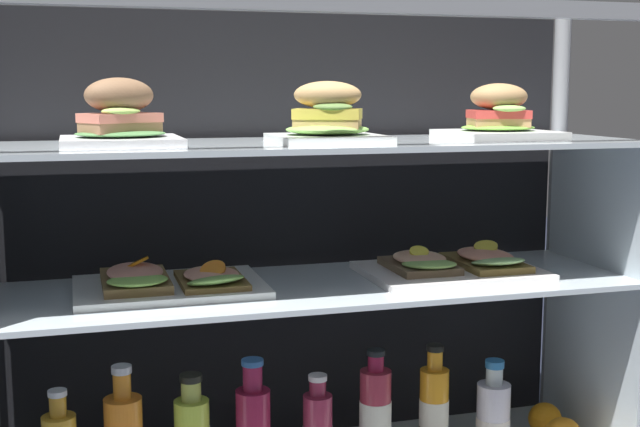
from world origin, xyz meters
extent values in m
cylinder|color=gray|center=(0.62, 0.19, 0.46)|extent=(0.04, 0.04, 0.93)
cube|color=gray|center=(0.00, -0.19, 0.91)|extent=(1.24, 0.03, 0.03)
cube|color=black|center=(0.00, 0.20, 0.48)|extent=(1.20, 0.01, 0.89)
cube|color=silver|center=(0.60, 0.00, 0.21)|extent=(0.01, 0.34, 0.37)
cube|color=silver|center=(0.00, 0.00, 0.40)|extent=(1.22, 0.36, 0.01)
cube|color=silver|center=(0.60, 0.00, 0.54)|extent=(0.01, 0.34, 0.26)
cube|color=silver|center=(0.00, 0.00, 0.67)|extent=(1.22, 0.36, 0.01)
cube|color=white|center=(-0.36, 0.01, 0.68)|extent=(0.20, 0.20, 0.01)
ellipsoid|color=#4C8047|center=(-0.36, 0.01, 0.70)|extent=(0.15, 0.13, 0.01)
cube|color=#966C4B|center=(-0.36, 0.01, 0.71)|extent=(0.14, 0.12, 0.02)
cube|color=#D67662|center=(-0.36, 0.01, 0.72)|extent=(0.15, 0.13, 0.02)
ellipsoid|color=#A7CD60|center=(-0.36, -0.03, 0.74)|extent=(0.08, 0.06, 0.01)
ellipsoid|color=brown|center=(-0.36, 0.01, 0.76)|extent=(0.15, 0.13, 0.06)
cube|color=white|center=(0.00, -0.05, 0.68)|extent=(0.19, 0.19, 0.02)
ellipsoid|color=#82C256|center=(0.00, -0.05, 0.70)|extent=(0.15, 0.13, 0.02)
cube|color=tan|center=(0.00, -0.05, 0.71)|extent=(0.13, 0.11, 0.02)
cube|color=#E7CD49|center=(0.00, -0.05, 0.73)|extent=(0.14, 0.11, 0.02)
ellipsoid|color=#5E813E|center=(0.00, -0.08, 0.74)|extent=(0.07, 0.05, 0.02)
ellipsoid|color=tan|center=(0.00, -0.05, 0.76)|extent=(0.14, 0.11, 0.05)
cube|color=white|center=(0.36, 0.00, 0.68)|extent=(0.20, 0.20, 0.02)
ellipsoid|color=#6FB33F|center=(0.36, 0.00, 0.70)|extent=(0.15, 0.12, 0.01)
cube|color=tan|center=(0.36, 0.00, 0.71)|extent=(0.12, 0.11, 0.02)
cube|color=#CF3E37|center=(0.36, 0.00, 0.72)|extent=(0.13, 0.11, 0.02)
ellipsoid|color=#8CBF5D|center=(0.36, -0.04, 0.74)|extent=(0.07, 0.05, 0.02)
ellipsoid|color=#A57D4F|center=(0.36, 0.00, 0.76)|extent=(0.13, 0.11, 0.05)
cube|color=white|center=(-0.28, 0.02, 0.42)|extent=(0.34, 0.24, 0.01)
cube|color=brown|center=(-0.34, 0.03, 0.43)|extent=(0.12, 0.19, 0.02)
ellipsoid|color=#8DC954|center=(-0.34, -0.03, 0.44)|extent=(0.12, 0.11, 0.02)
ellipsoid|color=#E8997F|center=(-0.34, 0.03, 0.45)|extent=(0.10, 0.15, 0.02)
cylinder|color=orange|center=(-0.33, 0.05, 0.46)|extent=(0.06, 0.06, 0.02)
cube|color=brown|center=(-0.20, 0.01, 0.43)|extent=(0.12, 0.17, 0.01)
ellipsoid|color=#74A84E|center=(-0.20, -0.04, 0.44)|extent=(0.13, 0.11, 0.04)
ellipsoid|color=#F6AA8C|center=(-0.20, 0.01, 0.44)|extent=(0.10, 0.14, 0.01)
cylinder|color=orange|center=(-0.20, 0.00, 0.45)|extent=(0.06, 0.06, 0.03)
cube|color=white|center=(0.27, 0.00, 0.42)|extent=(0.34, 0.24, 0.01)
cube|color=brown|center=(0.20, 0.01, 0.43)|extent=(0.12, 0.16, 0.01)
ellipsoid|color=#82B355|center=(0.20, -0.04, 0.44)|extent=(0.12, 0.10, 0.02)
ellipsoid|color=#E5A983|center=(0.20, 0.01, 0.45)|extent=(0.10, 0.13, 0.02)
cylinder|color=yellow|center=(0.20, 0.00, 0.46)|extent=(0.04, 0.04, 0.02)
cube|color=brown|center=(0.34, 0.00, 0.43)|extent=(0.12, 0.19, 0.01)
ellipsoid|color=#8CBD71|center=(0.34, -0.05, 0.44)|extent=(0.11, 0.10, 0.03)
ellipsoid|color=#F39D7C|center=(0.34, 0.00, 0.44)|extent=(0.10, 0.15, 0.02)
cylinder|color=yellow|center=(0.36, 0.02, 0.46)|extent=(0.07, 0.07, 0.02)
cylinder|color=gold|center=(-0.48, -0.01, 0.22)|extent=(0.03, 0.03, 0.04)
cylinder|color=white|center=(-0.48, -0.01, 0.25)|extent=(0.03, 0.03, 0.01)
cylinder|color=orange|center=(-0.37, 0.01, 0.24)|extent=(0.03, 0.03, 0.05)
cylinder|color=silver|center=(-0.37, 0.01, 0.27)|extent=(0.04, 0.04, 0.01)
cylinder|color=#BECC53|center=(-0.25, 0.01, 0.22)|extent=(0.04, 0.04, 0.04)
cylinder|color=black|center=(-0.25, 0.01, 0.25)|extent=(0.04, 0.04, 0.01)
cylinder|color=#981F42|center=(-0.13, 0.01, 0.23)|extent=(0.04, 0.04, 0.05)
cylinder|color=#356AAD|center=(-0.13, 0.01, 0.26)|extent=(0.04, 0.04, 0.01)
cylinder|color=#942743|center=(0.00, 0.02, 0.20)|extent=(0.03, 0.03, 0.03)
cylinder|color=silver|center=(0.00, 0.02, 0.22)|extent=(0.04, 0.04, 0.01)
cylinder|color=#9F2D3E|center=(0.12, 0.02, 0.13)|extent=(0.06, 0.06, 0.19)
cylinder|color=silver|center=(0.12, 0.02, 0.13)|extent=(0.06, 0.06, 0.06)
cylinder|color=#9F1C3C|center=(0.12, 0.02, 0.24)|extent=(0.03, 0.03, 0.03)
cylinder|color=black|center=(0.12, 0.02, 0.26)|extent=(0.04, 0.04, 0.01)
cylinder|color=orange|center=(0.25, 0.02, 0.12)|extent=(0.06, 0.06, 0.18)
cylinder|color=silver|center=(0.25, 0.02, 0.12)|extent=(0.06, 0.06, 0.06)
cylinder|color=orange|center=(0.25, 0.02, 0.23)|extent=(0.03, 0.03, 0.04)
cylinder|color=black|center=(0.25, 0.02, 0.26)|extent=(0.04, 0.04, 0.01)
cylinder|color=white|center=(0.37, 0.00, 0.10)|extent=(0.07, 0.07, 0.14)
cylinder|color=white|center=(0.37, 0.00, 0.08)|extent=(0.07, 0.07, 0.04)
cylinder|color=silver|center=(0.37, 0.00, 0.19)|extent=(0.03, 0.03, 0.04)
cylinder|color=#2E76B6|center=(0.37, 0.00, 0.22)|extent=(0.04, 0.04, 0.02)
sphere|color=orange|center=(0.52, 0.04, 0.07)|extent=(0.07, 0.07, 0.07)
camera|label=1|loc=(-0.44, -1.49, 0.77)|focal=47.40mm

